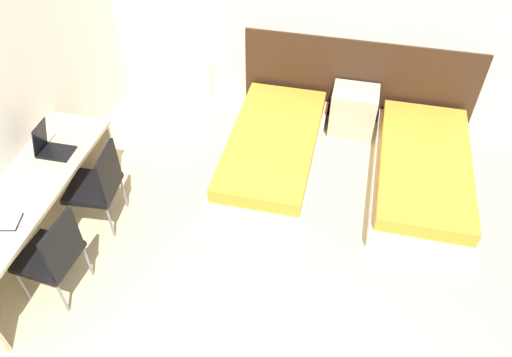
# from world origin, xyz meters

# --- Properties ---
(wall_back) EXTENTS (5.31, 0.05, 2.70)m
(wall_back) POSITION_xyz_m (0.00, 4.15, 1.35)
(wall_back) COLOR silver
(wall_back) RESTS_ON ground_plane
(wall_left) EXTENTS (0.05, 5.13, 2.70)m
(wall_left) POSITION_xyz_m (-2.18, 2.06, 1.35)
(wall_left) COLOR silver
(wall_left) RESTS_ON ground_plane
(headboard_panel) EXTENTS (2.66, 0.03, 1.04)m
(headboard_panel) POSITION_xyz_m (0.78, 4.12, 0.52)
(headboard_panel) COLOR #382316
(headboard_panel) RESTS_ON ground_plane
(bed_near_window) EXTENTS (0.98, 1.95, 0.38)m
(bed_near_window) POSITION_xyz_m (-0.01, 3.11, 0.18)
(bed_near_window) COLOR beige
(bed_near_window) RESTS_ON ground_plane
(bed_near_door) EXTENTS (0.98, 1.95, 0.38)m
(bed_near_door) POSITION_xyz_m (1.58, 3.11, 0.18)
(bed_near_door) COLOR beige
(bed_near_door) RESTS_ON ground_plane
(nightstand) EXTENTS (0.51, 0.40, 0.56)m
(nightstand) POSITION_xyz_m (0.78, 3.88, 0.28)
(nightstand) COLOR beige
(nightstand) RESTS_ON ground_plane
(radiator) EXTENTS (0.71, 0.12, 0.54)m
(radiator) POSITION_xyz_m (-1.33, 4.03, 0.27)
(radiator) COLOR silver
(radiator) RESTS_ON ground_plane
(desk) EXTENTS (0.60, 2.14, 0.72)m
(desk) POSITION_xyz_m (-1.85, 1.52, 0.57)
(desk) COLOR #C6B28E
(desk) RESTS_ON ground_plane
(chair_near_laptop) EXTENTS (0.48, 0.48, 0.90)m
(chair_near_laptop) POSITION_xyz_m (-1.42, 1.93, 0.50)
(chair_near_laptop) COLOR black
(chair_near_laptop) RESTS_ON ground_plane
(chair_near_notebook) EXTENTS (0.48, 0.48, 0.90)m
(chair_near_notebook) POSITION_xyz_m (-1.42, 1.11, 0.50)
(chair_near_notebook) COLOR black
(chair_near_notebook) RESTS_ON ground_plane
(laptop) EXTENTS (0.31, 0.23, 0.32)m
(laptop) POSITION_xyz_m (-1.86, 2.02, 0.79)
(laptop) COLOR black
(laptop) RESTS_ON desk
(open_notebook) EXTENTS (0.32, 0.24, 0.02)m
(open_notebook) POSITION_xyz_m (-1.82, 1.16, 0.73)
(open_notebook) COLOR black
(open_notebook) RESTS_ON desk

